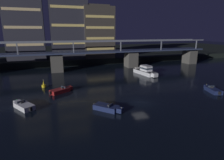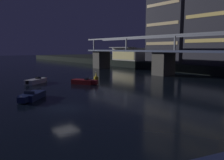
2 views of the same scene
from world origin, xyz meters
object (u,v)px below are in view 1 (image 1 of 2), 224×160
(tower_central, at_px, (98,33))
(channel_buoy, at_px, (44,85))
(tower_west_tall, at_px, (68,17))
(cabin_cruiser_near_left, at_px, (145,71))
(speedboat_near_center, at_px, (107,108))
(speedboat_mid_left, at_px, (61,90))
(speedboat_mid_center, at_px, (213,90))
(speedboat_near_right, at_px, (24,106))
(river_bridge, at_px, (96,57))
(tower_west_low, at_px, (24,19))

(tower_central, xyz_separation_m, channel_buoy, (-20.18, -29.46, -11.44))
(tower_west_tall, xyz_separation_m, cabin_cruiser_near_left, (18.55, -26.08, -16.52))
(tower_west_tall, distance_m, speedboat_near_center, 50.07)
(tower_west_tall, bearing_deg, channel_buoy, -107.01)
(tower_central, distance_m, speedboat_mid_left, 40.00)
(tower_west_tall, distance_m, cabin_cruiser_near_left, 36.02)
(tower_west_tall, distance_m, channel_buoy, 36.17)
(tower_west_tall, bearing_deg, speedboat_mid_center, -62.09)
(cabin_cruiser_near_left, bearing_deg, speedboat_near_right, -152.67)
(speedboat_near_center, xyz_separation_m, speedboat_mid_left, (-6.38, 11.56, 0.00))
(speedboat_near_center, xyz_separation_m, channel_buoy, (-9.80, 16.56, 0.06))
(cabin_cruiser_near_left, xyz_separation_m, speedboat_mid_center, (5.32, -18.98, -0.64))
(cabin_cruiser_near_left, height_order, speedboat_mid_left, cabin_cruiser_near_left)
(tower_west_tall, xyz_separation_m, tower_central, (10.85, -1.02, -5.66))
(river_bridge, xyz_separation_m, tower_west_low, (-22.10, 14.81, 12.44))
(tower_central, bearing_deg, speedboat_mid_center, -73.53)
(speedboat_mid_center, distance_m, channel_buoy, 36.26)
(speedboat_mid_left, height_order, channel_buoy, channel_buoy)
(cabin_cruiser_near_left, height_order, speedboat_near_center, cabin_cruiser_near_left)
(tower_central, distance_m, cabin_cruiser_near_left, 28.38)
(tower_central, bearing_deg, channel_buoy, -124.40)
(speedboat_near_center, bearing_deg, tower_central, 77.30)
(tower_west_tall, height_order, speedboat_mid_left, tower_west_tall)
(river_bridge, relative_size, speedboat_near_right, 17.00)
(tower_west_low, height_order, channel_buoy, tower_west_low)
(tower_west_tall, bearing_deg, speedboat_mid_left, -99.45)
(cabin_cruiser_near_left, relative_size, speedboat_near_right, 1.94)
(tower_west_low, xyz_separation_m, speedboat_near_center, (15.60, -48.49, -16.19))
(tower_west_tall, bearing_deg, speedboat_near_right, -106.18)
(tower_west_low, distance_m, channel_buoy, 36.24)
(river_bridge, relative_size, speedboat_mid_center, 15.87)
(tower_west_tall, relative_size, cabin_cruiser_near_left, 3.32)
(tower_west_tall, bearing_deg, river_bridge, -62.42)
(tower_west_tall, relative_size, speedboat_mid_left, 6.41)
(tower_central, xyz_separation_m, speedboat_mid_center, (13.02, -44.04, -11.50))
(cabin_cruiser_near_left, relative_size, speedboat_near_center, 2.11)
(tower_west_tall, bearing_deg, speedboat_near_center, -89.42)
(channel_buoy, bearing_deg, speedboat_near_center, -59.38)
(river_bridge, distance_m, speedboat_mid_center, 36.12)
(tower_central, xyz_separation_m, cabin_cruiser_near_left, (7.70, -25.06, -10.86))
(speedboat_near_center, bearing_deg, speedboat_mid_left, 118.89)
(river_bridge, bearing_deg, tower_west_low, 146.17)
(river_bridge, bearing_deg, cabin_cruiser_near_left, -47.72)
(tower_west_low, height_order, cabin_cruiser_near_left, tower_west_low)
(speedboat_near_right, distance_m, speedboat_mid_center, 36.17)
(tower_west_low, distance_m, speedboat_mid_center, 62.82)
(tower_central, bearing_deg, river_bridge, -107.42)
(tower_west_low, relative_size, speedboat_mid_left, 6.01)
(tower_west_tall, height_order, cabin_cruiser_near_left, tower_west_tall)
(tower_west_tall, xyz_separation_m, speedboat_mid_center, (23.87, -45.06, -17.15))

